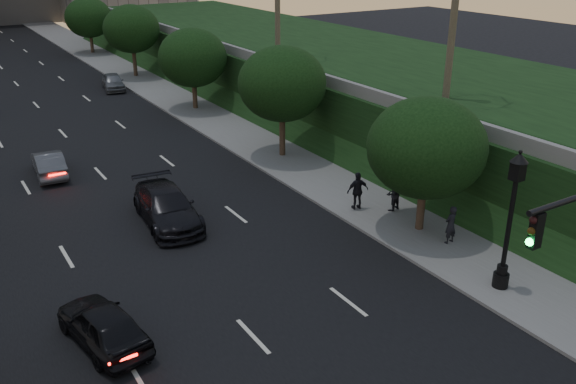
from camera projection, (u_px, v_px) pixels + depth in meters
road_surface at (70, 141)px, 40.07m from camera, size 16.00×140.00×0.02m
sidewalk_right at (212, 118)px, 45.03m from camera, size 4.50×140.00×0.15m
embankment at (355, 79)px, 48.44m from camera, size 18.00×90.00×4.00m
parapet_wall at (262, 60)px, 43.39m from camera, size 0.35×90.00×0.70m
tree_right_a at (426, 148)px, 26.30m from camera, size 5.20×5.20×6.24m
tree_right_b at (282, 84)px, 35.51m from camera, size 5.20×5.20×6.74m
tree_right_c at (193, 58)px, 45.88m from camera, size 5.20×5.20×6.24m
tree_right_d at (131, 29)px, 56.66m from camera, size 5.20×5.20×6.74m
tree_right_e at (89, 18)px, 68.60m from camera, size 5.20×5.20×6.24m
street_lamp at (509, 227)px, 22.23m from camera, size 0.64×0.64×5.62m
sedan_near_left at (103, 325)px, 19.89m from camera, size 2.43×4.55×1.47m
sedan_mid_left at (49, 164)px, 34.09m from camera, size 1.79×4.36×1.40m
sedan_near_right at (167, 207)px, 28.36m from camera, size 2.85×5.84×1.64m
sedan_far_right at (113, 82)px, 53.27m from camera, size 2.38×4.44×1.44m
pedestrian_a at (451, 225)px, 26.17m from camera, size 0.66×0.46×1.72m
pedestrian_b at (393, 194)px, 29.35m from camera, size 0.94×0.80×1.71m
pedestrian_c at (358, 191)px, 29.46m from camera, size 1.18×0.69×1.88m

